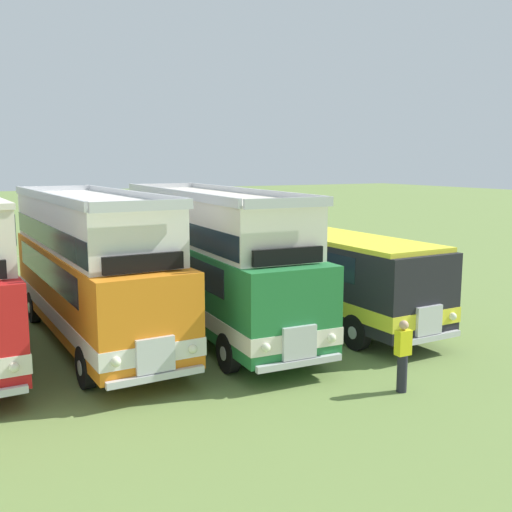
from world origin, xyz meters
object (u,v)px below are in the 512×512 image
bus_eighth_in_row (210,256)px  marshal_person (403,355)px  bus_seventh_in_row (91,265)px  bus_ninth_in_row (311,266)px

bus_eighth_in_row → marshal_person: 7.62m
marshal_person → bus_eighth_in_row: bearing=103.7°
bus_seventh_in_row → bus_eighth_in_row: 3.78m
marshal_person → bus_ninth_in_row: bearing=74.3°
bus_ninth_in_row → bus_eighth_in_row: bearing=177.7°
bus_seventh_in_row → bus_eighth_in_row: same height
bus_eighth_in_row → marshal_person: bus_eighth_in_row is taller
bus_seventh_in_row → marshal_person: bearing=-53.0°
bus_seventh_in_row → bus_ninth_in_row: bearing=-1.9°
bus_seventh_in_row → bus_eighth_in_row: bearing=-1.5°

